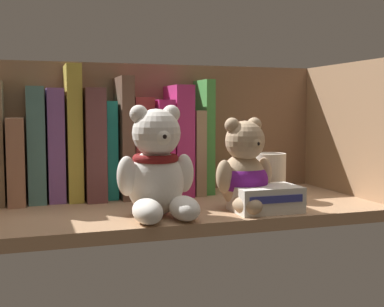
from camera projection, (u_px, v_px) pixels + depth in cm
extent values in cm
cube|color=#A87F5B|center=(171.00, 211.00, 87.45)|extent=(71.05, 30.28, 2.00)
cube|color=#866146|center=(149.00, 133.00, 101.21)|extent=(73.45, 1.20, 27.47)
cube|color=#A87F5B|center=(351.00, 134.00, 97.70)|extent=(1.60, 32.68, 27.47)
cube|color=#A57256|center=(16.00, 160.00, 90.39)|extent=(2.93, 14.43, 15.08)
cube|color=#487670|center=(36.00, 144.00, 91.21)|extent=(3.02, 11.64, 20.50)
cube|color=#7C4F92|center=(55.00, 145.00, 92.28)|extent=(2.93, 10.83, 20.24)
cube|color=gold|center=(72.00, 133.00, 93.09)|extent=(2.61, 11.99, 24.49)
cube|color=brown|center=(92.00, 144.00, 94.37)|extent=(3.58, 14.26, 20.31)
cube|color=teal|center=(109.00, 149.00, 95.46)|extent=(1.94, 9.74, 18.03)
cube|color=brown|center=(122.00, 137.00, 96.05)|extent=(2.28, 13.94, 22.50)
cube|color=maroon|center=(139.00, 147.00, 97.26)|extent=(3.52, 11.68, 18.73)
cube|color=#C42471|center=(158.00, 147.00, 98.43)|extent=(3.06, 14.70, 18.30)
cube|color=#B12B6C|center=(176.00, 140.00, 99.47)|extent=(3.50, 13.70, 21.07)
cube|color=#9C8460|center=(191.00, 151.00, 100.67)|extent=(2.04, 13.00, 16.32)
cube|color=green|center=(202.00, 136.00, 101.13)|extent=(1.78, 10.50, 22.25)
ellipsoid|color=white|center=(156.00, 182.00, 78.28)|extent=(8.91, 8.17, 10.48)
sphere|color=white|center=(156.00, 133.00, 77.11)|extent=(7.45, 7.45, 7.45)
sphere|color=white|center=(139.00, 114.00, 76.36)|extent=(2.79, 2.79, 2.79)
sphere|color=white|center=(171.00, 114.00, 78.32)|extent=(2.79, 2.79, 2.79)
sphere|color=white|center=(162.00, 137.00, 74.71)|extent=(2.79, 2.79, 2.79)
sphere|color=black|center=(164.00, 137.00, 73.81)|extent=(0.98, 0.98, 0.98)
ellipsoid|color=white|center=(147.00, 211.00, 72.90)|extent=(4.65, 7.25, 3.73)
ellipsoid|color=white|center=(185.00, 208.00, 75.07)|extent=(4.65, 7.25, 3.73)
ellipsoid|color=white|center=(127.00, 176.00, 75.91)|extent=(3.22, 3.22, 6.05)
ellipsoid|color=white|center=(185.00, 173.00, 79.45)|extent=(3.22, 3.22, 6.05)
torus|color=maroon|center=(155.00, 158.00, 77.94)|extent=(7.15, 7.15, 1.34)
ellipsoid|color=tan|center=(243.00, 181.00, 83.91)|extent=(7.86, 7.21, 9.25)
sphere|color=tan|center=(245.00, 141.00, 82.92)|extent=(6.58, 6.58, 6.58)
sphere|color=tan|center=(232.00, 125.00, 81.86)|extent=(2.47, 2.47, 2.47)
sphere|color=tan|center=(254.00, 125.00, 84.31)|extent=(2.47, 2.47, 2.47)
sphere|color=tan|center=(254.00, 144.00, 80.99)|extent=(2.47, 2.47, 2.47)
sphere|color=black|center=(257.00, 144.00, 80.26)|extent=(0.86, 0.86, 0.86)
ellipsoid|color=tan|center=(247.00, 205.00, 79.12)|extent=(5.07, 6.87, 3.29)
ellipsoid|color=tan|center=(272.00, 202.00, 81.82)|extent=(5.07, 6.87, 3.29)
ellipsoid|color=tan|center=(224.00, 176.00, 81.21)|extent=(3.23, 3.23, 5.34)
ellipsoid|color=tan|center=(264.00, 173.00, 85.63)|extent=(3.23, 3.23, 5.34)
ellipsoid|color=#711A86|center=(243.00, 180.00, 83.89)|extent=(8.51, 7.86, 6.47)
cylinder|color=silver|center=(270.00, 177.00, 92.25)|extent=(5.64, 5.64, 8.57)
cube|color=silver|center=(266.00, 199.00, 81.95)|extent=(10.74, 7.39, 4.16)
cube|color=#33388C|center=(277.00, 199.00, 78.34)|extent=(9.13, 0.16, 1.16)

